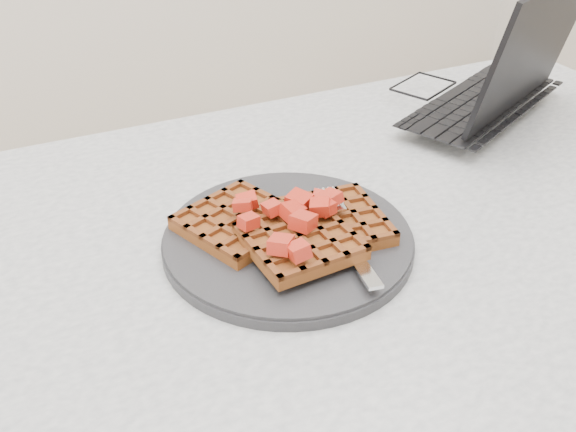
{
  "coord_description": "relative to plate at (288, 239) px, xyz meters",
  "views": [
    {
      "loc": [
        -0.37,
        -0.52,
        1.18
      ],
      "look_at": [
        -0.12,
        0.01,
        0.79
      ],
      "focal_mm": 40.0,
      "sensor_mm": 36.0,
      "label": 1
    }
  ],
  "objects": [
    {
      "name": "table",
      "position": [
        0.12,
        -0.01,
        -0.12
      ],
      "size": [
        1.2,
        0.8,
        0.75
      ],
      "color": "silver",
      "rests_on": "ground"
    },
    {
      "name": "plate",
      "position": [
        0.0,
        0.0,
        0.0
      ],
      "size": [
        0.29,
        0.29,
        0.02
      ],
      "primitive_type": "cylinder",
      "color": "#252528",
      "rests_on": "table"
    },
    {
      "name": "waffles",
      "position": [
        0.0,
        -0.0,
        0.02
      ],
      "size": [
        0.23,
        0.21,
        0.03
      ],
      "color": "brown",
      "rests_on": "plate"
    },
    {
      "name": "strawberry_pile",
      "position": [
        -0.0,
        -0.0,
        0.05
      ],
      "size": [
        0.15,
        0.15,
        0.02
      ],
      "primitive_type": null,
      "color": "#9D140A",
      "rests_on": "waffles"
    },
    {
      "name": "fork",
      "position": [
        0.05,
        -0.04,
        0.02
      ],
      "size": [
        0.06,
        0.18,
        0.02
      ],
      "primitive_type": null,
      "rotation": [
        0.0,
        0.0,
        -0.18
      ],
      "color": "silver",
      "rests_on": "plate"
    },
    {
      "name": "laptop",
      "position": [
        0.42,
        0.21,
        0.03
      ],
      "size": [
        0.39,
        0.35,
        0.23
      ],
      "rotation": [
        0.0,
        0.0,
        3.58
      ],
      "color": "black",
      "rests_on": "table"
    }
  ]
}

